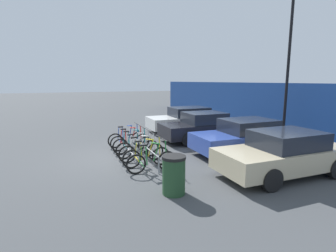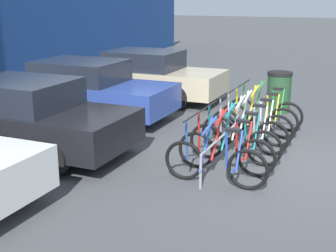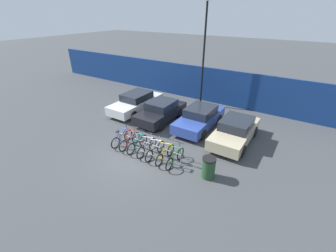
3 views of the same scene
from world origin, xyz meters
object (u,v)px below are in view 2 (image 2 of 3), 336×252
object	(u,v)px
bicycle_red	(226,151)
bicycle_green	(264,112)
trash_bin	(279,92)
bicycle_white	(251,126)
car_black	(26,117)
bicycle_teal	(235,142)
bicycle_blue	(215,162)
bicycle_yellow	(258,118)
car_blue	(84,90)
bicycle_silver	(244,132)
bike_rack	(237,126)
car_beige	(147,75)

from	to	relation	value
bicycle_red	bicycle_green	size ratio (longest dim) A/B	1.00
bicycle_red	trash_bin	size ratio (longest dim) A/B	1.66
bicycle_white	car_black	distance (m)	4.40
bicycle_green	bicycle_teal	bearing A→B (deg)	-178.90
bicycle_blue	bicycle_white	bearing A→B (deg)	-2.99
bicycle_blue	bicycle_yellow	bearing A→B (deg)	-2.99
bicycle_red	bicycle_teal	distance (m)	0.56
bicycle_red	car_black	world-z (taller)	car_black
car_black	car_blue	xyz separation A→B (m)	(2.70, 0.48, 0.00)
bicycle_silver	car_black	bearing A→B (deg)	111.05
bike_rack	car_beige	bearing A→B (deg)	45.88
bicycle_red	car_black	distance (m)	3.82
car_beige	bicycle_green	bearing A→B (deg)	-114.82
bicycle_green	trash_bin	distance (m)	1.77
bicycle_yellow	car_beige	xyz separation A→B (m)	(2.34, 3.78, 0.31)
bicycle_teal	car_beige	bearing A→B (deg)	38.71
bicycle_red	car_blue	xyz separation A→B (m)	(2.24, 4.26, 0.31)
bicycle_white	bicycle_green	size ratio (longest dim) A/B	1.00
bike_rack	bicycle_blue	size ratio (longest dim) A/B	2.39
bicycle_yellow	trash_bin	world-z (taller)	bicycle_yellow
car_black	trash_bin	distance (m)	6.42
bicycle_white	car_black	xyz separation A→B (m)	(-2.22, 3.78, 0.31)
bicycle_yellow	car_blue	size ratio (longest dim) A/B	0.39
bicycle_red	trash_bin	distance (m)	4.73
car_beige	trash_bin	bearing A→B (deg)	-89.75
bicycle_silver	car_blue	xyz separation A→B (m)	(1.02, 4.26, 0.31)
bicycle_blue	bicycle_white	size ratio (longest dim) A/B	1.00
bicycle_white	bicycle_blue	bearing A→B (deg)	176.38
bicycle_teal	bicycle_blue	bearing A→B (deg)	176.46
bicycle_blue	car_beige	bearing A→B (deg)	32.53
bicycle_teal	bicycle_white	world-z (taller)	same
bicycle_blue	trash_bin	size ratio (longest dim) A/B	1.66
bicycle_teal	car_blue	bearing A→B (deg)	64.96
bicycle_blue	trash_bin	bearing A→B (deg)	-2.79
bicycle_yellow	car_beige	size ratio (longest dim) A/B	0.40
bicycle_silver	car_black	world-z (taller)	car_black
car_black	bicycle_green	bearing A→B (deg)	-47.75
bicycle_teal	car_blue	size ratio (longest dim) A/B	0.39
bicycle_green	car_beige	distance (m)	4.17
bicycle_blue	bicycle_red	world-z (taller)	same
bicycle_silver	bicycle_blue	bearing A→B (deg)	177.06
car_black	bike_rack	bearing A→B (deg)	-65.41
bicycle_teal	bike_rack	bearing A→B (deg)	9.53
bike_rack	bicycle_red	xyz separation A→B (m)	(-1.20, -0.15, -0.11)
bike_rack	bicycle_red	bearing A→B (deg)	-172.92
car_blue	car_beige	distance (m)	2.53
bicycle_blue	bicycle_yellow	distance (m)	2.95
bicycle_red	bicycle_teal	world-z (taller)	same
bicycle_teal	bicycle_yellow	world-z (taller)	same
bicycle_white	trash_bin	xyz separation A→B (m)	(2.98, 0.02, 0.14)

